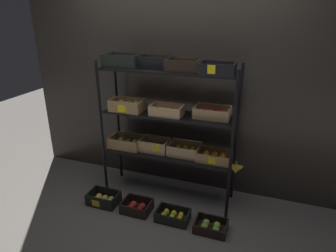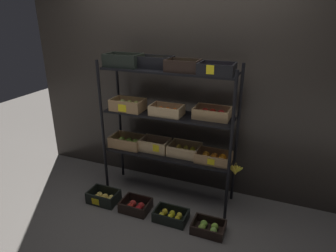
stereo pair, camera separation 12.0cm
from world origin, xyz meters
TOP-DOWN VIEW (x-y plane):
  - ground_plane at (0.00, 0.00)m, footprint 10.00×10.00m
  - storefront_wall at (0.00, 0.38)m, footprint 3.82×0.12m
  - display_rack at (-0.01, 0.00)m, footprint 1.56×0.40m
  - crate_ground_apple_gold at (-0.62, -0.41)m, footprint 0.33×0.23m
  - crate_ground_apple_red at (-0.21, -0.41)m, footprint 0.31×0.24m
  - crate_ground_lemon at (0.20, -0.42)m, footprint 0.34×0.22m
  - crate_ground_apple_green at (0.60, -0.44)m, footprint 0.32×0.23m

SIDE VIEW (x-z plane):
  - ground_plane at x=0.00m, z-range 0.00..0.00m
  - crate_ground_apple_green at x=0.60m, z-range -0.01..0.09m
  - crate_ground_lemon at x=0.20m, z-range -0.01..0.10m
  - crate_ground_apple_red at x=-0.21m, z-range -0.01..0.10m
  - crate_ground_apple_gold at x=-0.62m, z-range -0.02..0.12m
  - display_rack at x=-0.01m, z-range 0.20..1.80m
  - storefront_wall at x=0.00m, z-range 0.00..2.79m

